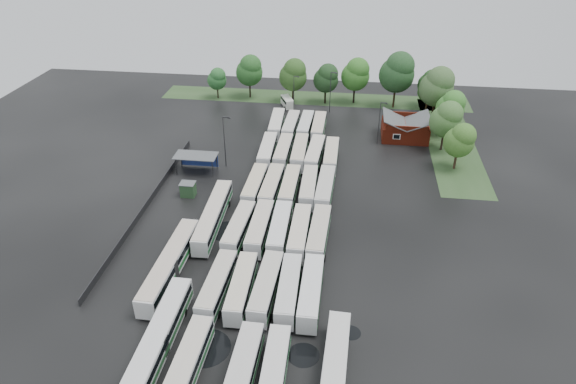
# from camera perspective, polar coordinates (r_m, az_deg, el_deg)

# --- Properties ---
(ground) EXTENTS (160.00, 160.00, 0.00)m
(ground) POSITION_cam_1_polar(r_m,az_deg,el_deg) (80.72, -2.52, -5.78)
(ground) COLOR black
(ground) RESTS_ON ground
(brick_building) EXTENTS (10.07, 8.60, 5.39)m
(brick_building) POSITION_cam_1_polar(r_m,az_deg,el_deg) (116.72, 12.85, 6.73)
(brick_building) COLOR maroon
(brick_building) RESTS_ON ground
(wash_shed) EXTENTS (8.20, 4.20, 3.58)m
(wash_shed) POSITION_cam_1_polar(r_m,az_deg,el_deg) (101.14, -10.13, 3.85)
(wash_shed) COLOR #2D2D30
(wash_shed) RESTS_ON ground
(utility_hut) EXTENTS (2.70, 2.20, 2.62)m
(utility_hut) POSITION_cam_1_polar(r_m,az_deg,el_deg) (93.81, -11.05, 0.30)
(utility_hut) COLOR #244524
(utility_hut) RESTS_ON ground
(grass_strip_north) EXTENTS (80.00, 10.00, 0.01)m
(grass_strip_north) POSITION_cam_1_polar(r_m,az_deg,el_deg) (137.56, 2.88, 10.36)
(grass_strip_north) COLOR #2D4823
(grass_strip_north) RESTS_ON ground
(grass_strip_east) EXTENTS (10.00, 50.00, 0.01)m
(grass_strip_east) POSITION_cam_1_polar(r_m,az_deg,el_deg) (118.95, 17.55, 5.51)
(grass_strip_east) COLOR #2D4823
(grass_strip_east) RESTS_ON ground
(west_fence) EXTENTS (0.10, 50.00, 1.20)m
(west_fence) POSITION_cam_1_polar(r_m,az_deg,el_deg) (92.52, -15.37, -1.28)
(west_fence) COLOR #2D2D30
(west_fence) RESTS_ON ground
(bus_r0c0) EXTENTS (2.89, 12.30, 3.41)m
(bus_r0c0) POSITION_cam_1_polar(r_m,az_deg,el_deg) (62.03, -11.04, -18.17)
(bus_r0c0) COLOR silver
(bus_r0c0) RESTS_ON ground
(bus_r0c2) EXTENTS (2.91, 12.64, 3.50)m
(bus_r0c2) POSITION_cam_1_polar(r_m,az_deg,el_deg) (60.29, -5.12, -19.37)
(bus_r0c2) COLOR silver
(bus_r0c2) RESTS_ON ground
(bus_r0c3) EXTENTS (2.76, 12.08, 3.35)m
(bus_r0c3) POSITION_cam_1_polar(r_m,az_deg,el_deg) (60.14, -1.56, -19.51)
(bus_r0c3) COLOR silver
(bus_r0c3) RESTS_ON ground
(bus_r1c0) EXTENTS (3.03, 12.30, 3.40)m
(bus_r1c0) POSITION_cam_1_polar(r_m,az_deg,el_deg) (70.92, -7.88, -10.22)
(bus_r1c0) COLOR silver
(bus_r1c0) RESTS_ON ground
(bus_r1c1) EXTENTS (2.77, 12.11, 3.36)m
(bus_r1c1) POSITION_cam_1_polar(r_m,az_deg,el_deg) (70.25, -5.20, -10.52)
(bus_r1c1) COLOR silver
(bus_r1c1) RESTS_ON ground
(bus_r1c2) EXTENTS (3.08, 12.57, 3.47)m
(bus_r1c2) POSITION_cam_1_polar(r_m,az_deg,el_deg) (69.95, -2.44, -10.54)
(bus_r1c2) COLOR silver
(bus_r1c2) RESTS_ON ground
(bus_r1c3) EXTENTS (2.87, 12.27, 3.40)m
(bus_r1c3) POSITION_cam_1_polar(r_m,az_deg,el_deg) (69.59, 0.08, -10.81)
(bus_r1c3) COLOR silver
(bus_r1c3) RESTS_ON ground
(bus_r1c4) EXTENTS (2.72, 12.62, 3.51)m
(bus_r1c4) POSITION_cam_1_polar(r_m,az_deg,el_deg) (69.29, 2.56, -11.01)
(bus_r1c4) COLOR silver
(bus_r1c4) RESTS_ON ground
(bus_r2c0) EXTENTS (3.21, 12.31, 3.39)m
(bus_r2c0) POSITION_cam_1_polar(r_m,az_deg,el_deg) (81.25, -5.49, -4.01)
(bus_r2c0) COLOR silver
(bus_r2c0) RESTS_ON ground
(bus_r2c1) EXTENTS (2.73, 12.54, 3.49)m
(bus_r2c1) POSITION_cam_1_polar(r_m,az_deg,el_deg) (80.95, -3.16, -4.00)
(bus_r2c1) COLOR silver
(bus_r2c1) RESTS_ON ground
(bus_r2c2) EXTENTS (2.86, 12.56, 3.48)m
(bus_r2c2) POSITION_cam_1_polar(r_m,az_deg,el_deg) (80.52, -0.93, -4.17)
(bus_r2c2) COLOR silver
(bus_r2c2) RESTS_ON ground
(bus_r2c3) EXTENTS (2.66, 12.45, 3.47)m
(bus_r2c3) POSITION_cam_1_polar(r_m,az_deg,el_deg) (79.80, 1.28, -4.55)
(bus_r2c3) COLOR silver
(bus_r2c3) RESTS_ON ground
(bus_r2c4) EXTENTS (3.10, 12.75, 3.53)m
(bus_r2c4) POSITION_cam_1_polar(r_m,az_deg,el_deg) (79.61, 3.44, -4.67)
(bus_r2c4) COLOR silver
(bus_r2c4) RESTS_ON ground
(bus_r3c0) EXTENTS (2.85, 12.22, 3.39)m
(bus_r3c0) POSITION_cam_1_polar(r_m,az_deg,el_deg) (92.25, -3.70, 0.70)
(bus_r3c0) COLOR silver
(bus_r3c0) RESTS_ON ground
(bus_r3c1) EXTENTS (2.98, 12.56, 3.48)m
(bus_r3c1) POSITION_cam_1_polar(r_m,az_deg,el_deg) (91.74, -1.83, 0.60)
(bus_r3c1) COLOR silver
(bus_r3c1) RESTS_ON ground
(bus_r3c2) EXTENTS (2.67, 12.25, 3.41)m
(bus_r3c2) POSITION_cam_1_polar(r_m,az_deg,el_deg) (91.60, 0.19, 0.54)
(bus_r3c2) COLOR silver
(bus_r3c2) RESTS_ON ground
(bus_r3c3) EXTENTS (2.76, 12.10, 3.36)m
(bus_r3c3) POSITION_cam_1_polar(r_m,az_deg,el_deg) (91.66, 2.30, 0.51)
(bus_r3c3) COLOR silver
(bus_r3c3) RESTS_ON ground
(bus_r3c4) EXTENTS (3.04, 12.67, 3.51)m
(bus_r3c4) POSITION_cam_1_polar(r_m,az_deg,el_deg) (91.26, 4.14, 0.36)
(bus_r3c4) COLOR silver
(bus_r3c4) RESTS_ON ground
(bus_r4c0) EXTENTS (3.09, 12.65, 3.50)m
(bus_r4c0) POSITION_cam_1_polar(r_m,az_deg,el_deg) (104.33, -2.31, 4.56)
(bus_r4c0) COLOR silver
(bus_r4c0) RESTS_ON ground
(bus_r4c1) EXTENTS (2.63, 12.13, 3.37)m
(bus_r4c1) POSITION_cam_1_polar(r_m,az_deg,el_deg) (104.17, -0.52, 4.50)
(bus_r4c1) COLOR silver
(bus_r4c1) RESTS_ON ground
(bus_r4c2) EXTENTS (2.85, 12.53, 3.48)m
(bus_r4c2) POSITION_cam_1_polar(r_m,az_deg,el_deg) (103.76, 1.29, 4.41)
(bus_r4c2) COLOR silver
(bus_r4c2) RESTS_ON ground
(bus_r4c3) EXTENTS (3.30, 12.68, 3.50)m
(bus_r4c3) POSITION_cam_1_polar(r_m,az_deg,el_deg) (103.25, 3.01, 4.24)
(bus_r4c3) COLOR silver
(bus_r4c3) RESTS_ON ground
(bus_r4c4) EXTENTS (2.60, 12.17, 3.39)m
(bus_r4c4) POSITION_cam_1_polar(r_m,az_deg,el_deg) (102.86, 4.81, 4.03)
(bus_r4c4) COLOR silver
(bus_r4c4) RESTS_ON ground
(bus_r5c0) EXTENTS (3.30, 12.79, 3.53)m
(bus_r5c0) POSITION_cam_1_polar(r_m,az_deg,el_deg) (116.54, -1.27, 7.52)
(bus_r5c0) COLOR silver
(bus_r5c0) RESTS_ON ground
(bus_r5c1) EXTENTS (2.82, 12.21, 3.38)m
(bus_r5c1) POSITION_cam_1_polar(r_m,az_deg,el_deg) (115.91, 0.32, 7.35)
(bus_r5c1) COLOR silver
(bus_r5c1) RESTS_ON ground
(bus_r5c2) EXTENTS (2.85, 12.12, 3.36)m
(bus_r5c2) POSITION_cam_1_polar(r_m,az_deg,el_deg) (116.00, 1.95, 7.34)
(bus_r5c2) COLOR silver
(bus_r5c2) RESTS_ON ground
(bus_r5c3) EXTENTS (2.65, 12.14, 3.38)m
(bus_r5c3) POSITION_cam_1_polar(r_m,az_deg,el_deg) (115.48, 3.43, 7.20)
(bus_r5c3) COLOR silver
(bus_r5c3) RESTS_ON ground
(artic_bus_west_a) EXTENTS (2.74, 18.87, 3.50)m
(artic_bus_west_a) POSITION_cam_1_polar(r_m,az_deg,el_deg) (65.14, -14.17, -15.55)
(artic_bus_west_a) COLOR silver
(artic_bus_west_a) RESTS_ON ground
(artic_bus_west_b) EXTENTS (3.07, 18.61, 3.44)m
(artic_bus_west_b) POSITION_cam_1_polar(r_m,az_deg,el_deg) (84.62, -8.31, -2.61)
(artic_bus_west_b) COLOR silver
(artic_bus_west_b) RESTS_ON ground
(artic_bus_west_c) EXTENTS (3.20, 19.02, 3.52)m
(artic_bus_west_c) POSITION_cam_1_polar(r_m,az_deg,el_deg) (75.41, -12.99, -7.86)
(artic_bus_west_c) COLOR silver
(artic_bus_west_c) RESTS_ON ground
(artic_bus_east) EXTENTS (3.23, 18.67, 3.45)m
(artic_bus_east) POSITION_cam_1_polar(r_m,az_deg,el_deg) (59.53, 5.05, -20.26)
(artic_bus_east) COLOR silver
(artic_bus_east) RESTS_ON ground
(minibus) EXTENTS (4.02, 5.84, 2.40)m
(minibus) POSITION_cam_1_polar(r_m,az_deg,el_deg) (131.27, -0.08, 9.99)
(minibus) COLOR white
(minibus) RESTS_ON ground
(tree_north_0) EXTENTS (4.97, 4.97, 8.23)m
(tree_north_0) POSITION_cam_1_polar(r_m,az_deg,el_deg) (137.02, -7.87, 12.38)
(tree_north_0) COLOR #2B2318
(tree_north_0) RESTS_ON ground
(tree_north_1) EXTENTS (6.91, 6.91, 11.45)m
(tree_north_1) POSITION_cam_1_polar(r_m,az_deg,el_deg) (135.99, -4.27, 13.35)
(tree_north_1) COLOR black
(tree_north_1) RESTS_ON ground
(tree_north_2) EXTENTS (7.03, 7.03, 11.65)m
(tree_north_2) POSITION_cam_1_polar(r_m,az_deg,el_deg) (131.82, 0.62, 12.92)
(tree_north_2) COLOR black
(tree_north_2) RESTS_ON ground
(tree_north_3) EXTENTS (6.31, 6.31, 10.45)m
(tree_north_3) POSITION_cam_1_polar(r_m,az_deg,el_deg) (132.06, 4.30, 12.52)
(tree_north_3) COLOR black
(tree_north_3) RESTS_ON ground
(tree_north_4) EXTENTS (7.14, 7.14, 11.83)m
(tree_north_4) POSITION_cam_1_polar(r_m,az_deg,el_deg) (132.88, 7.57, 12.86)
(tree_north_4) COLOR black
(tree_north_4) RESTS_ON ground
(tree_north_5) EXTENTS (8.62, 8.62, 14.27)m
(tree_north_5) POSITION_cam_1_polar(r_m,az_deg,el_deg) (130.97, 12.10, 12.91)
(tree_north_5) COLOR black
(tree_north_5) RESTS_ON ground
(tree_north_6) EXTENTS (5.83, 5.83, 9.65)m
(tree_north_6) POSITION_cam_1_polar(r_m,az_deg,el_deg) (134.41, 15.53, 11.60)
(tree_north_6) COLOR #392613
(tree_north_6) RESTS_ON ground
(tree_east_0) EXTENTS (5.91, 5.89, 9.76)m
(tree_east_0) POSITION_cam_1_polar(r_m,az_deg,el_deg) (104.16, 18.61, 5.50)
(tree_east_0) COLOR #362519
(tree_east_0) RESTS_ON ground
(tree_east_1) EXTENTS (6.65, 6.65, 11.01)m
(tree_east_1) POSITION_cam_1_polar(r_m,az_deg,el_deg) (111.00, 17.25, 7.75)
(tree_east_1) COLOR black
(tree_east_1) RESTS_ON ground
(tree_east_2) EXTENTS (6.26, 6.26, 10.37)m
(tree_east_2) POSITION_cam_1_polar(r_m,az_deg,el_deg) (119.24, 17.69, 9.06)
(tree_east_2) COLOR #332515
(tree_east_2) RESTS_ON ground
(tree_east_3) EXTENTS (8.01, 8.01, 13.26)m
(tree_east_3) POSITION_cam_1_polar(r_m,az_deg,el_deg) (125.26, 16.29, 11.22)
(tree_east_3) COLOR black
(tree_east_3) RESTS_ON ground
(tree_east_4) EXTENTS (5.15, 5.15, 8.53)m
(tree_east_4) POSITION_cam_1_polar(r_m,az_deg,el_deg) (131.66, 15.40, 10.88)
(tree_east_4) COLOR black
(tree_east_4) RESTS_ON ground
(lamp_post_ne) EXTENTS (1.46, 0.28, 9.49)m
(lamp_post_ne) POSITION_cam_1_polar(r_m,az_deg,el_deg) (111.29, 10.17, 7.86)
(lamp_post_ne) COLOR #2D2D30
(lamp_post_ne) RESTS_ON ground
(lamp_post_nw) EXTENTS (1.64, 0.32, 10.63)m
(lamp_post_nw) POSITION_cam_1_polar(r_m,az_deg,el_deg) (100.58, -7.02, 5.98)
(lamp_post_nw) COLOR #2D2D30
(lamp_post_nw) RESTS_ON ground
(lamp_post_back_w) EXTENTS (1.43, 0.28, 9.27)m
(lamp_post_back_w) POSITION_cam_1_polar(r_m,az_deg,el_deg) (126.27, 0.71, 11.09)
(lamp_post_back_w) COLOR #2D2D30
(lamp_post_back_w) RESTS_ON ground
(lamp_post_back_e) EXTENTS (1.56, 0.30, 10.15)m
(lamp_post_back_e) POSITION_cam_1_polar(r_m,az_deg,el_deg) (126.72, 4.80, 11.30)
(lamp_post_back_e) COLOR #2D2D30
(lamp_post_back_e) RESTS_ON ground
(puddle_0) EXTENTS (6.25, 6.25, 0.01)m
(puddle_0) POSITION_cam_1_polar(r_m,az_deg,el_deg) (65.76, -9.16, -16.72)
(puddle_0) COLOR black
(puddle_0) RESTS_ON ground
(puddle_1) EXTENTS (3.89, 3.89, 0.01)m
(puddle_1) POSITION_cam_1_polar(r_m,az_deg,el_deg) (64.27, 1.73, -17.66)
(puddle_1) COLOR black
(puddle_1) RESTS_ON ground
(puddle_2) EXTENTS (5.64, 5.64, 0.01)m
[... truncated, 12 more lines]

